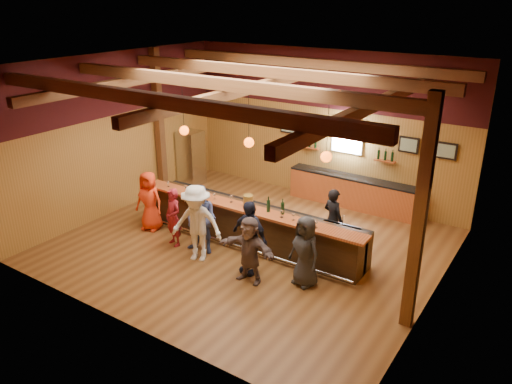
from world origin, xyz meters
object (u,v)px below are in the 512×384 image
bar_counter (253,224)px  customer_dark (305,251)px  stainless_fridge (191,158)px  bartender (333,219)px  customer_navy (249,237)px  back_bar_cabinet (353,192)px  customer_denim (201,220)px  customer_white (197,223)px  customer_redvest (173,217)px  bottle_a (268,206)px  ice_bucket (248,200)px  customer_orange (149,201)px  customer_brown (249,250)px

bar_counter → customer_dark: customer_dark is taller
stainless_fridge → bartender: bearing=-15.0°
stainless_fridge → customer_dark: stainless_fridge is taller
stainless_fridge → customer_navy: 6.06m
bar_counter → back_bar_cabinet: bar_counter is taller
customer_denim → customer_white: 0.39m
stainless_fridge → bartender: (5.90, -1.58, -0.11)m
customer_redvest → customer_dark: size_ratio=0.94×
customer_denim → customer_dark: size_ratio=1.08×
customer_denim → bottle_a: (1.38, 0.84, 0.40)m
stainless_fridge → ice_bucket: bearing=-32.8°
stainless_fridge → bottle_a: 5.44m
back_bar_cabinet → customer_dark: (0.82, -4.56, 0.33)m
bottle_a → ice_bucket: bearing=175.8°
back_bar_cabinet → ice_bucket: ice_bucket is taller
stainless_fridge → ice_bucket: stainless_fridge is taller
customer_orange → bartender: 4.86m
customer_brown → bar_counter: bearing=121.1°
bar_counter → ice_bucket: 0.75m
ice_bucket → customer_redvest: bearing=-148.8°
stainless_fridge → customer_navy: size_ratio=1.03×
ice_bucket → customer_denim: bearing=-131.0°
stainless_fridge → customer_redvest: stainless_fridge is taller
bar_counter → customer_redvest: customer_redvest is taller
customer_redvest → customer_white: 1.04m
stainless_fridge → customer_navy: bearing=-37.2°
bar_counter → customer_brown: bearing=-59.0°
customer_dark → ice_bucket: customer_dark is taller
back_bar_cabinet → bottle_a: bottle_a is taller
customer_redvest → customer_brown: 2.57m
customer_white → back_bar_cabinet: bearing=51.4°
customer_redvest → customer_white: size_ratio=0.80×
back_bar_cabinet → customer_brown: customer_brown is taller
customer_brown → ice_bucket: (-0.94, 1.35, 0.48)m
bar_counter → customer_navy: 1.45m
customer_denim → customer_navy: (1.50, -0.14, 0.01)m
customer_redvest → customer_white: (0.98, -0.26, 0.19)m
customer_orange → customer_dark: bearing=-10.3°
back_bar_cabinet → customer_brown: (-0.26, -5.11, 0.29)m
stainless_fridge → bartender: stainless_fridge is taller
bottle_a → customer_dark: bearing=-28.1°
customer_redvest → bottle_a: customer_redvest is taller
stainless_fridge → customer_orange: stainless_fridge is taller
bottle_a → bartender: bearing=43.0°
bartender → ice_bucket: bartender is taller
customer_denim → customer_navy: 1.50m
bartender → stainless_fridge: bearing=2.7°
bottle_a → back_bar_cabinet: bearing=81.2°
customer_brown → bottle_a: 1.43m
ice_bucket → customer_white: bearing=-116.7°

